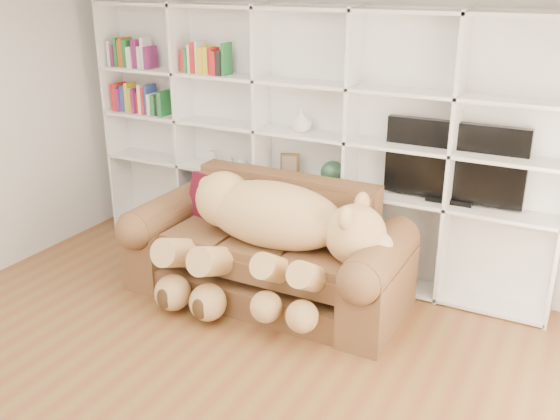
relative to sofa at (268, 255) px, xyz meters
The scene contains 14 objects.
floor 1.68m from the sofa, 89.29° to the right, with size 5.00×5.00×0.00m, color brown.
wall_back 1.30m from the sofa, 88.65° to the left, with size 5.00×0.02×2.70m, color silver.
bookshelf 1.20m from the sofa, 106.93° to the left, with size 4.43×0.35×2.40m.
sofa is the anchor object (origin of this frame).
teddy_bear 0.40m from the sofa, 60.13° to the right, with size 1.83×0.99×1.06m.
throw_pillow 0.79m from the sofa, 166.39° to the left, with size 0.43×0.14×0.43m, color maroon.
gift_box 0.99m from the sofa, ahead, with size 0.28×0.26×0.22m, color #B74A18.
tv 1.73m from the sofa, 28.04° to the left, with size 1.14×0.18×0.67m.
picture_frame 0.91m from the sofa, 101.16° to the left, with size 0.18×0.03×0.22m, color brown.
green_vase 0.94m from the sofa, 65.95° to the left, with size 0.22×0.22×0.22m, color #2B5539.
figurine_tall 1.31m from the sofa, 145.93° to the left, with size 0.07×0.07×0.15m, color beige.
figurine_short 1.16m from the sofa, 139.64° to the left, with size 0.07×0.07×0.11m, color beige.
snow_globe 1.07m from the sofa, 134.05° to the left, with size 0.11×0.11×0.11m, color silver.
shelf_vase 1.23m from the sofa, 91.64° to the left, with size 0.19×0.19×0.20m, color white.
Camera 1 is at (2.33, -2.62, 2.65)m, focal length 40.00 mm.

